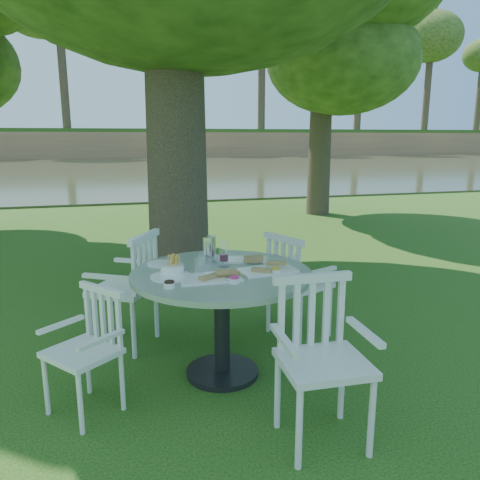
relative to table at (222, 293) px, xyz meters
name	(u,v)px	position (x,y,z in m)	size (l,w,h in m)	color
ground	(246,332)	(0.40, 0.73, -0.66)	(140.00, 140.00, 0.00)	#183D0C
table	(222,293)	(0.00, 0.00, 0.00)	(1.34, 1.34, 0.83)	black
chair_ne	(292,278)	(0.77, 0.53, -0.10)	(0.60, 0.62, 0.96)	silver
chair_nw	(133,281)	(-0.62, 0.70, -0.07)	(0.67, 0.68, 1.01)	silver
chair_sw	(92,340)	(-0.94, -0.20, -0.18)	(0.57, 0.57, 0.83)	silver
chair_se	(318,345)	(0.39, -0.86, -0.08)	(0.52, 0.49, 0.99)	silver
tableware	(212,264)	(-0.05, 0.08, 0.21)	(1.08, 0.78, 0.21)	white
river	(132,170)	(0.40, 23.73, -0.66)	(100.00, 28.00, 0.12)	#333821
far_bank	(122,74)	(0.67, 41.85, 6.58)	(100.00, 18.00, 15.20)	#996947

